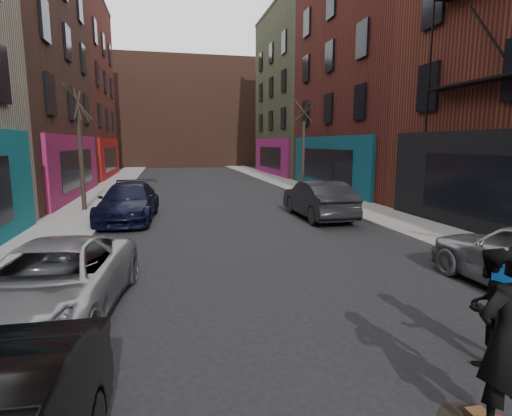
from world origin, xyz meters
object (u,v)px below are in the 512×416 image
parked_left_far (51,283)px  skateboarder (509,341)px  tree_right_far (304,136)px  parked_left_end (129,202)px  pedestrian (489,306)px  tree_left_far (79,136)px  parked_right_end (318,199)px

parked_left_far → skateboarder: skateboarder is taller
tree_right_far → parked_left_far: (-10.80, -17.61, -2.86)m
tree_right_far → parked_left_end: 13.52m
tree_right_far → pedestrian: (-4.46, -20.49, -2.69)m
tree_right_far → parked_left_far: size_ratio=1.42×
parked_left_far → pedestrian: bearing=-17.8°
parked_left_end → tree_left_far: bearing=136.5°
tree_left_far → tree_right_far: 13.78m
tree_left_far → tree_right_far: tree_right_far is taller
tree_left_far → parked_left_far: size_ratio=1.35×
parked_right_end → parked_left_end: bearing=-8.7°
parked_left_end → skateboarder: size_ratio=2.55×
tree_right_far → parked_right_end: (-2.67, -9.52, -2.75)m
tree_left_far → tree_right_far: size_ratio=0.96×
tree_right_far → skateboarder: (-5.46, -21.80, -2.43)m
parked_left_far → pedestrian: size_ratio=2.88×
parked_left_far → parked_left_end: size_ratio=0.94×
tree_left_far → tree_right_far: (12.40, 6.00, 0.15)m
parked_left_far → parked_left_end: (0.51, 9.28, 0.07)m
parked_left_end → pedestrian: 13.49m
parked_left_end → pedestrian: pedestrian is taller
parked_left_far → skateboarder: size_ratio=2.40×
tree_right_far → parked_right_end: size_ratio=1.44×
tree_left_far → parked_left_far: bearing=-82.2°
pedestrian → skateboarder: bearing=33.0°
parked_left_end → parked_right_end: size_ratio=1.08×
tree_right_far → pedestrian: 21.14m
parked_left_end → pedestrian: size_ratio=3.06×
parked_left_far → parked_left_end: 9.30m
parked_left_end → pedestrian: (5.83, -12.16, 0.10)m
parked_right_end → tree_left_far: bearing=-19.7°
parked_right_end → pedestrian: pedestrian is taller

